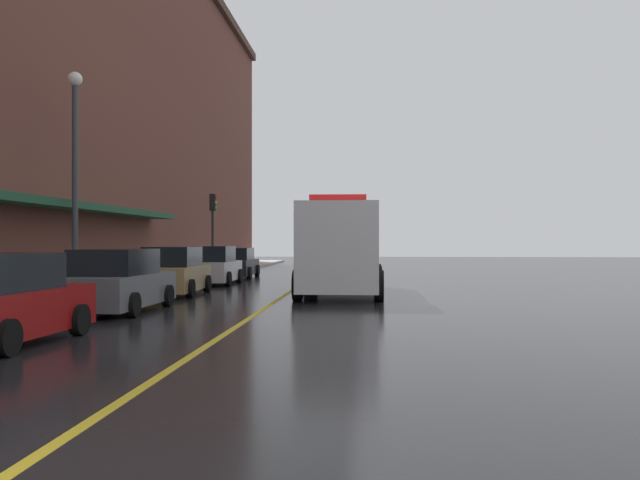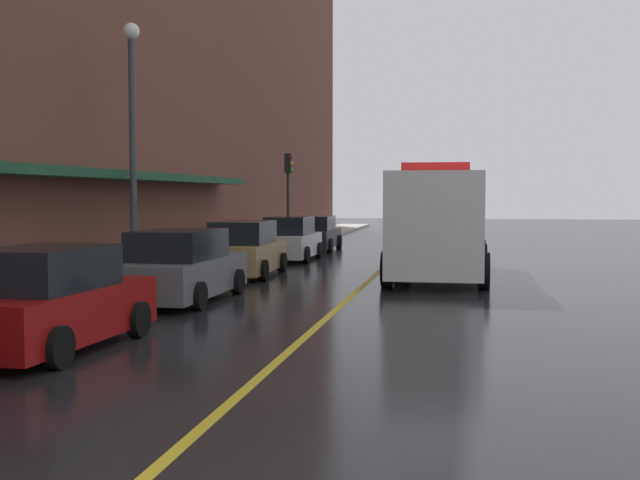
% 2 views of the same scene
% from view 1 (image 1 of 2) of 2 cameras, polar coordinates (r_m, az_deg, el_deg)
% --- Properties ---
extents(ground_plane, '(112.00, 112.00, 0.00)m').
position_cam_1_polar(ground_plane, '(30.30, -1.63, -3.75)').
color(ground_plane, black).
extents(sidewalk_left, '(2.40, 70.00, 0.15)m').
position_cam_1_polar(sidewalk_left, '(31.51, -12.95, -3.47)').
color(sidewalk_left, '#ADA8A0').
rests_on(sidewalk_left, ground).
extents(lane_center_stripe, '(0.16, 70.00, 0.01)m').
position_cam_1_polar(lane_center_stripe, '(30.30, -1.63, -3.74)').
color(lane_center_stripe, gold).
rests_on(lane_center_stripe, ground).
extents(parked_car_1, '(2.11, 4.36, 1.70)m').
position_cam_1_polar(parked_car_1, '(14.19, -24.91, -4.66)').
color(parked_car_1, maroon).
rests_on(parked_car_1, ground).
extents(parked_car_2, '(2.11, 4.80, 1.71)m').
position_cam_1_polar(parked_car_2, '(19.74, -16.35, -3.36)').
color(parked_car_2, '#595B60').
rests_on(parked_car_2, ground).
extents(parked_car_3, '(2.11, 4.53, 1.73)m').
position_cam_1_polar(parked_car_3, '(25.37, -11.95, -2.63)').
color(parked_car_3, '#A5844C').
rests_on(parked_car_3, ground).
extents(parked_car_4, '(1.96, 4.21, 1.71)m').
position_cam_1_polar(parked_car_4, '(31.14, -8.70, -2.18)').
color(parked_car_4, silver).
rests_on(parked_car_4, ground).
extents(parked_car_5, '(2.12, 4.67, 1.58)m').
position_cam_1_polar(parked_car_5, '(36.62, -6.97, -1.95)').
color(parked_car_5, black).
rests_on(parked_car_5, ground).
extents(box_truck, '(2.96, 8.66, 3.41)m').
position_cam_1_polar(box_truck, '(25.21, 1.84, -0.78)').
color(box_truck, silver).
rests_on(box_truck, ground).
extents(parking_meter_0, '(0.14, 0.18, 1.33)m').
position_cam_1_polar(parking_meter_0, '(38.03, -8.64, -1.41)').
color(parking_meter_0, '#4C4C51').
rests_on(parking_meter_0, sidewalk_left).
extents(parking_meter_1, '(0.14, 0.18, 1.33)m').
position_cam_1_polar(parking_meter_1, '(37.17, -8.94, -1.44)').
color(parking_meter_1, '#4C4C51').
rests_on(parking_meter_1, sidewalk_left).
extents(street_lamp_left, '(0.44, 0.44, 6.94)m').
position_cam_1_polar(street_lamp_left, '(22.43, -19.57, 6.23)').
color(street_lamp_left, '#33383D').
rests_on(street_lamp_left, sidewalk_left).
extents(traffic_light_near, '(0.38, 0.36, 4.30)m').
position_cam_1_polar(traffic_light_near, '(37.21, -8.83, 1.79)').
color(traffic_light_near, '#232326').
rests_on(traffic_light_near, sidewalk_left).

